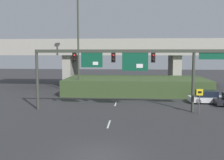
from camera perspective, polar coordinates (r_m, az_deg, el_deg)
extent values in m
plane|color=#2D2D30|center=(15.30, -3.01, -16.15)|extent=(160.00, 160.00, 0.00)
cube|color=silver|center=(21.53, -0.70, -9.58)|extent=(0.14, 2.40, 0.01)
cube|color=silver|center=(29.82, 0.78, -5.24)|extent=(0.14, 2.40, 0.01)
cube|color=silver|center=(38.21, 1.60, -2.79)|extent=(0.14, 2.40, 0.01)
cube|color=silver|center=(46.65, 2.13, -1.22)|extent=(0.14, 2.40, 0.01)
cylinder|color=#383D33|center=(27.61, -15.96, 0.05)|extent=(0.28, 0.28, 6.10)
cylinder|color=#383D33|center=(26.54, 17.24, -0.22)|extent=(0.28, 0.28, 6.10)
cube|color=#383D33|center=(25.74, 3.92, 6.30)|extent=(18.74, 0.32, 0.32)
cube|color=black|center=(26.37, -8.16, 4.86)|extent=(0.40, 0.28, 0.95)
sphere|color=red|center=(26.20, -8.25, 5.32)|extent=(0.22, 0.22, 0.22)
sphere|color=black|center=(26.21, -8.23, 4.39)|extent=(0.22, 0.22, 0.22)
cube|color=black|center=(25.81, 0.30, 4.90)|extent=(0.40, 0.28, 0.95)
sphere|color=red|center=(25.63, 0.28, 5.37)|extent=(0.22, 0.22, 0.22)
sphere|color=black|center=(25.64, 0.27, 4.42)|extent=(0.22, 0.22, 0.22)
cube|color=black|center=(25.82, 8.95, 4.83)|extent=(0.40, 0.28, 0.95)
sphere|color=red|center=(25.64, 8.98, 5.30)|extent=(0.22, 0.22, 0.22)
sphere|color=black|center=(25.65, 8.97, 4.35)|extent=(0.22, 0.22, 0.22)
cube|color=#0F4C33|center=(25.96, -4.43, 4.35)|extent=(2.13, 0.08, 1.44)
cube|color=white|center=(25.86, -3.62, 3.63)|extent=(0.53, 0.03, 0.32)
cube|color=#0F4C33|center=(25.65, 5.05, 3.97)|extent=(2.53, 0.08, 1.76)
cube|color=white|center=(25.63, 6.04, 3.07)|extent=(0.63, 0.03, 0.39)
cube|color=#0F4C33|center=(26.80, 21.15, 4.88)|extent=(2.64, 0.07, 0.64)
cylinder|color=#4C4C4C|center=(26.03, 18.48, -4.43)|extent=(0.08, 0.08, 2.45)
cube|color=yellow|center=(25.85, 18.56, -2.55)|extent=(0.60, 0.03, 0.60)
cube|color=black|center=(25.83, 18.57, -2.55)|extent=(0.33, 0.01, 0.21)
cylinder|color=#383D33|center=(35.38, -7.36, 7.72)|extent=(0.24, 0.24, 13.84)
cube|color=#A39E93|center=(45.69, 2.13, 6.53)|extent=(42.74, 7.48, 1.75)
cube|color=#A39E93|center=(42.19, 1.93, 8.40)|extent=(42.74, 0.40, 0.90)
cube|color=#A39E93|center=(47.04, -9.02, 2.08)|extent=(1.40, 5.99, 5.41)
cube|color=#A39E93|center=(46.31, 13.41, 1.93)|extent=(1.40, 5.99, 5.41)
cube|color=#384C28|center=(38.25, 5.16, -1.16)|extent=(19.84, 9.70, 2.17)
cube|color=silver|center=(32.28, 20.15, -3.93)|extent=(4.32, 1.93, 0.59)
cube|color=black|center=(32.13, 19.90, -2.81)|extent=(2.26, 1.70, 0.69)
cylinder|color=black|center=(33.46, 21.92, -3.89)|extent=(0.64, 0.23, 0.64)
cylinder|color=black|center=(31.96, 22.85, -4.37)|extent=(0.64, 0.23, 0.64)
cylinder|color=black|center=(32.71, 17.51, -3.96)|extent=(0.64, 0.23, 0.64)
cylinder|color=black|center=(31.17, 18.24, -4.45)|extent=(0.64, 0.23, 0.64)
cylinder|color=black|center=(32.00, 22.62, -4.35)|extent=(0.64, 0.23, 0.64)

